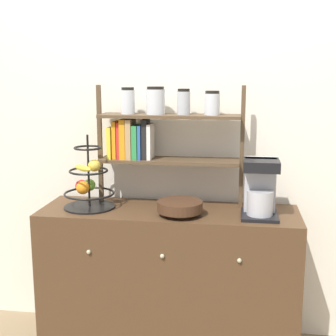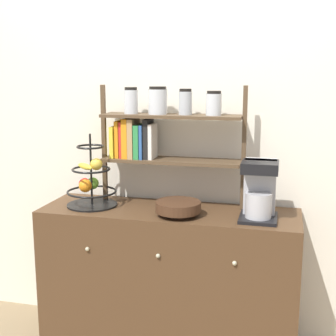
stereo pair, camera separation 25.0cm
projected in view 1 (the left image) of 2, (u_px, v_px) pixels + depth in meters
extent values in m
cube|color=silver|center=(175.00, 125.00, 2.84)|extent=(7.00, 0.05, 2.60)
cube|color=#4C331E|center=(169.00, 279.00, 2.74)|extent=(1.47, 0.45, 0.84)
sphere|color=#B2AD8C|center=(89.00, 252.00, 2.53)|extent=(0.02, 0.02, 0.02)
sphere|color=#B2AD8C|center=(162.00, 256.00, 2.47)|extent=(0.02, 0.02, 0.02)
sphere|color=#B2AD8C|center=(239.00, 261.00, 2.41)|extent=(0.02, 0.02, 0.02)
cube|color=black|center=(259.00, 215.00, 2.54)|extent=(0.20, 0.23, 0.02)
cube|color=#B7B7BC|center=(260.00, 184.00, 2.57)|extent=(0.17, 0.09, 0.30)
cylinder|color=#B7B7BC|center=(260.00, 203.00, 2.50)|extent=(0.14, 0.14, 0.13)
cube|color=black|center=(261.00, 165.00, 2.47)|extent=(0.19, 0.18, 0.06)
cylinder|color=black|center=(90.00, 207.00, 2.71)|extent=(0.30, 0.30, 0.01)
cylinder|color=black|center=(88.00, 171.00, 2.67)|extent=(0.01, 0.01, 0.42)
torus|color=black|center=(89.00, 193.00, 2.70)|extent=(0.29, 0.29, 0.01)
torus|color=black|center=(88.00, 171.00, 2.67)|extent=(0.22, 0.22, 0.01)
torus|color=black|center=(88.00, 148.00, 2.65)|extent=(0.16, 0.16, 0.01)
sphere|color=red|center=(81.00, 186.00, 2.73)|extent=(0.07, 0.07, 0.07)
sphere|color=#6BAD33|center=(89.00, 185.00, 2.75)|extent=(0.07, 0.07, 0.07)
sphere|color=orange|center=(83.00, 188.00, 2.67)|extent=(0.08, 0.08, 0.08)
ellipsoid|color=yellow|center=(83.00, 168.00, 2.64)|extent=(0.14, 0.12, 0.04)
sphere|color=gold|center=(94.00, 165.00, 2.65)|extent=(0.07, 0.07, 0.07)
cylinder|color=#422819|center=(180.00, 213.00, 2.56)|extent=(0.14, 0.14, 0.02)
cylinder|color=#422819|center=(180.00, 206.00, 2.55)|extent=(0.25, 0.25, 0.06)
cube|color=brown|center=(100.00, 145.00, 2.77)|extent=(0.02, 0.02, 0.70)
cube|color=brown|center=(242.00, 148.00, 2.65)|extent=(0.02, 0.02, 0.70)
cube|color=brown|center=(169.00, 161.00, 2.73)|extent=(0.81, 0.20, 0.02)
cube|color=brown|center=(169.00, 116.00, 2.68)|extent=(0.81, 0.20, 0.02)
cube|color=yellow|center=(112.00, 142.00, 2.76)|extent=(0.02, 0.15, 0.18)
cube|color=orange|center=(116.00, 140.00, 2.75)|extent=(0.02, 0.13, 0.22)
cube|color=red|center=(120.00, 140.00, 2.75)|extent=(0.02, 0.12, 0.21)
cube|color=orange|center=(125.00, 138.00, 2.74)|extent=(0.03, 0.15, 0.23)
cube|color=tan|center=(131.00, 139.00, 2.74)|extent=(0.03, 0.16, 0.23)
cube|color=#2D8C47|center=(136.00, 142.00, 2.73)|extent=(0.03, 0.15, 0.20)
cube|color=#2D599E|center=(141.00, 142.00, 2.73)|extent=(0.02, 0.15, 0.20)
cube|color=black|center=(146.00, 139.00, 2.72)|extent=(0.03, 0.13, 0.23)
cube|color=white|center=(150.00, 141.00, 2.72)|extent=(0.02, 0.14, 0.20)
cylinder|color=silver|center=(128.00, 102.00, 2.70)|extent=(0.08, 0.08, 0.14)
cylinder|color=black|center=(128.00, 89.00, 2.68)|extent=(0.07, 0.07, 0.02)
cylinder|color=silver|center=(156.00, 102.00, 2.67)|extent=(0.11, 0.11, 0.14)
cylinder|color=black|center=(155.00, 88.00, 2.66)|extent=(0.10, 0.10, 0.02)
cylinder|color=#ADB2B7|center=(184.00, 103.00, 2.65)|extent=(0.08, 0.08, 0.13)
cylinder|color=black|center=(184.00, 90.00, 2.64)|extent=(0.07, 0.07, 0.02)
cylinder|color=silver|center=(212.00, 104.00, 2.63)|extent=(0.09, 0.09, 0.12)
cylinder|color=black|center=(212.00, 92.00, 2.61)|extent=(0.08, 0.08, 0.02)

